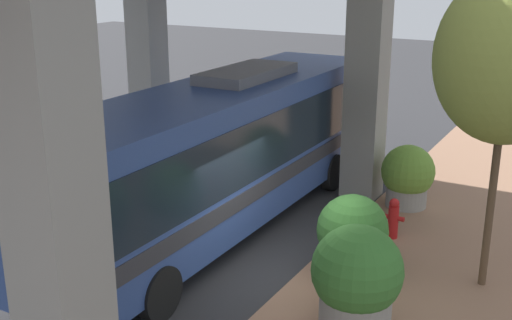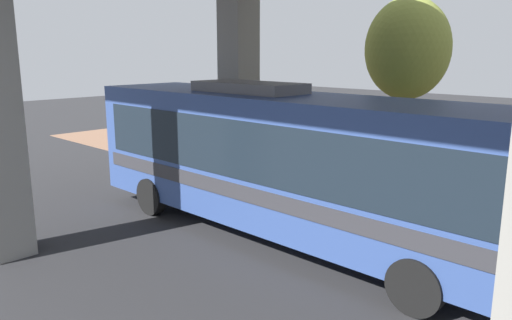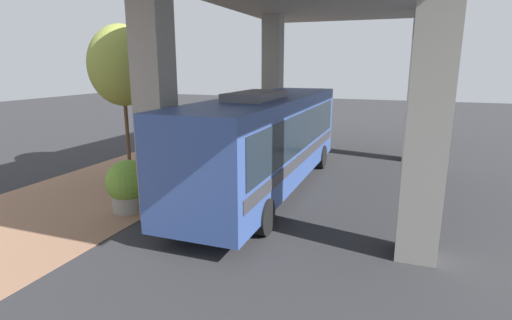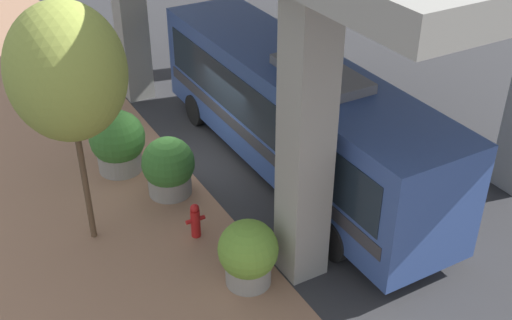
# 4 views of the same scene
# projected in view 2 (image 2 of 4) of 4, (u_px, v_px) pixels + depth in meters

# --- Properties ---
(ground_plane) EXTENTS (80.00, 80.00, 0.00)m
(ground_plane) POSITION_uv_depth(u_px,v_px,m) (398.00, 226.00, 12.57)
(ground_plane) COLOR #2D2D30
(ground_plane) RESTS_ON ground
(sidewalk_strip) EXTENTS (6.00, 40.00, 0.02)m
(sidewalk_strip) POSITION_uv_depth(u_px,v_px,m) (448.00, 201.00, 14.68)
(sidewalk_strip) COLOR #936B51
(sidewalk_strip) RESTS_ON ground
(bus) EXTENTS (2.65, 11.26, 3.60)m
(bus) POSITION_uv_depth(u_px,v_px,m) (283.00, 156.00, 11.46)
(bus) COLOR #334C8C
(bus) RESTS_ON ground
(fire_hydrant) EXTENTS (0.49, 0.24, 0.96)m
(fire_hydrant) POSITION_uv_depth(u_px,v_px,m) (328.00, 179.00, 15.26)
(fire_hydrant) COLOR #B21919
(fire_hydrant) RESTS_ON ground
(planter_front) EXTENTS (1.56, 1.56, 1.84)m
(planter_front) POSITION_uv_depth(u_px,v_px,m) (461.00, 185.00, 12.98)
(planter_front) COLOR gray
(planter_front) RESTS_ON ground
(planter_middle) EXTENTS (1.34, 1.34, 1.61)m
(planter_middle) POSITION_uv_depth(u_px,v_px,m) (271.00, 161.00, 16.37)
(planter_middle) COLOR gray
(planter_middle) RESTS_ON ground
(planter_back) EXTENTS (1.42, 1.42, 1.66)m
(planter_back) POSITION_uv_depth(u_px,v_px,m) (385.00, 182.00, 13.66)
(planter_back) COLOR gray
(planter_back) RESTS_ON ground
(street_tree_near) EXTENTS (2.56, 2.56, 5.94)m
(street_tree_near) POSITION_uv_depth(u_px,v_px,m) (408.00, 49.00, 15.14)
(street_tree_near) COLOR brown
(street_tree_near) RESTS_ON ground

